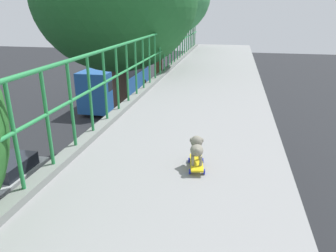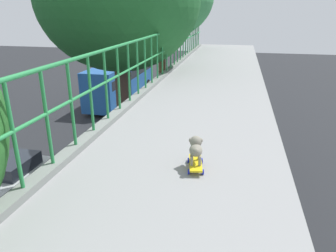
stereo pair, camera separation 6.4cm
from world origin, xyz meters
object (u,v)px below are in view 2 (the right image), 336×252
at_px(car_black_third, 29,229).
at_px(small_dog, 196,147).
at_px(city_bus, 122,78).
at_px(toy_skateboard, 195,163).
at_px(car_silver_fourth, 12,176).

height_order(car_black_third, small_dog, small_dog).
bearing_deg(city_bus, toy_skateboard, -67.14).
relative_size(toy_skateboard, small_dog, 1.36).
height_order(car_black_third, city_bus, city_bus).
bearing_deg(toy_skateboard, car_silver_fourth, 142.26).
bearing_deg(car_black_third, car_silver_fourth, 134.56).
bearing_deg(car_black_third, small_dog, -33.10).
relative_size(car_black_third, car_silver_fourth, 1.17).
xyz_separation_m(car_silver_fourth, city_bus, (-0.56, 15.88, 1.21)).
relative_size(city_bus, small_dog, 32.19).
distance_m(city_bus, toy_skateboard, 25.20).
xyz_separation_m(car_black_third, city_bus, (-3.57, 18.94, 1.20)).
relative_size(car_silver_fourth, small_dog, 10.80).
distance_m(toy_skateboard, small_dog, 0.22).
bearing_deg(car_silver_fourth, car_black_third, -45.44).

